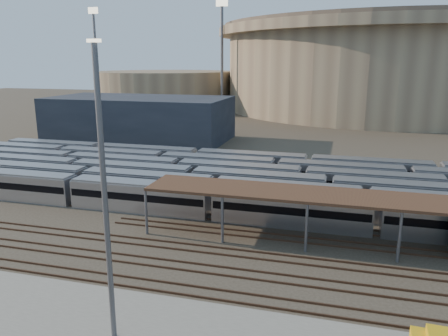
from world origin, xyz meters
The scene contains 12 objects.
ground centered at (0.00, 0.00, 0.00)m, with size 420.00×420.00×0.00m, color #383026.
apron centered at (-5.00, -15.00, 0.10)m, with size 50.00×9.00×0.20m, color gray.
subway_trains centered at (0.37, 18.50, 1.80)m, with size 127.17×23.90×3.60m.
inspection_shed centered at (22.00, 4.00, 4.98)m, with size 60.30×6.00×5.30m.
empty_tracks centered at (0.00, -5.00, 0.09)m, with size 170.00×9.62×0.18m.
stadium centered at (25.00, 140.00, 16.47)m, with size 124.00×124.00×32.50m.
secondary_arena centered at (-60.00, 130.00, 7.00)m, with size 56.00×56.00×14.00m, color gray.
service_building centered at (-35.00, 55.00, 5.00)m, with size 42.00×20.00×10.00m, color #1E232D.
floodlight_0 centered at (-30.00, 110.00, 20.65)m, with size 4.00×1.00×38.40m.
floodlight_1 centered at (-85.00, 120.00, 20.65)m, with size 4.00×1.00×38.40m.
floodlight_3 centered at (-10.00, 160.00, 20.65)m, with size 4.00×1.00×38.40m.
yard_light_pole centered at (-2.14, -16.35, 10.04)m, with size 0.80×0.36×19.51m.
Camera 1 is at (12.02, -39.51, 18.54)m, focal length 35.00 mm.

